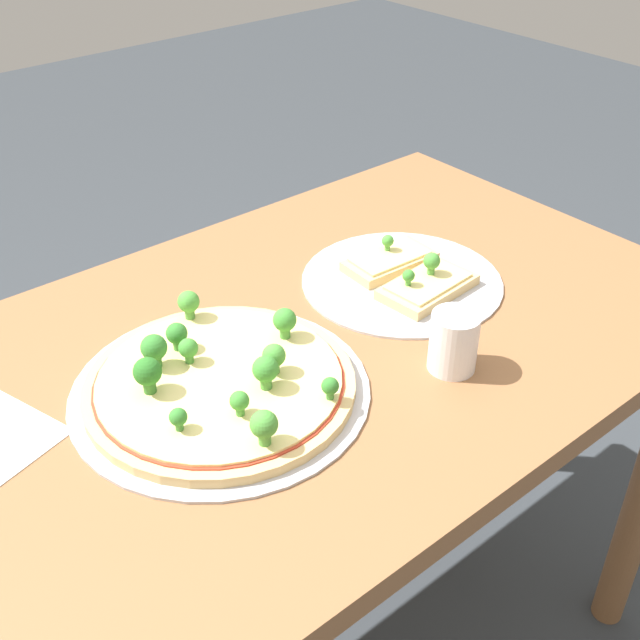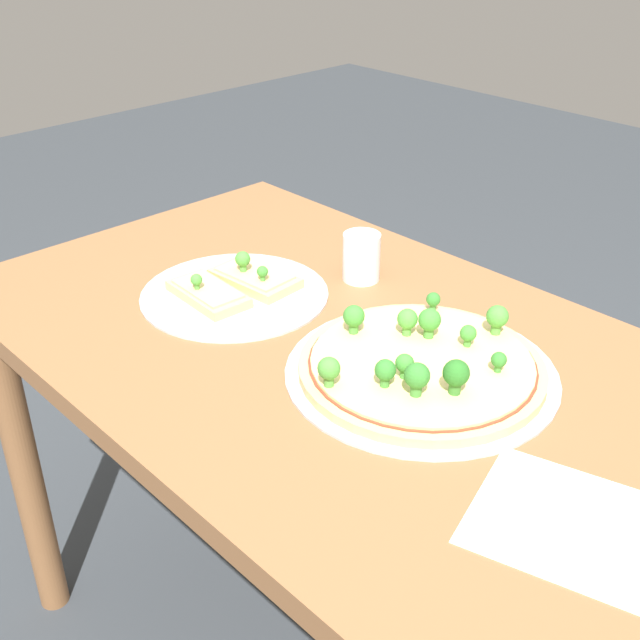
{
  "view_description": "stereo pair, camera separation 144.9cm",
  "coord_description": "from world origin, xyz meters",
  "px_view_note": "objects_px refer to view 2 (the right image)",
  "views": [
    {
      "loc": [
        0.47,
        0.71,
        1.43
      ],
      "look_at": [
        -0.12,
        0.0,
        0.79
      ],
      "focal_mm": 45.0,
      "sensor_mm": 36.0,
      "label": 1
    },
    {
      "loc": [
        0.64,
        -0.72,
        1.39
      ],
      "look_at": [
        -0.12,
        0.0,
        0.79
      ],
      "focal_mm": 45.0,
      "sensor_mm": 36.0,
      "label": 2
    }
  ],
  "objects_px": {
    "pizza_tray_slice": "(234,288)",
    "dining_table": "(375,422)",
    "pizza_tray_whole": "(421,365)",
    "drinking_cup": "(361,257)"
  },
  "relations": [
    {
      "from": "dining_table",
      "to": "pizza_tray_whole",
      "type": "xyz_separation_m",
      "value": [
        0.06,
        0.02,
        0.12
      ]
    },
    {
      "from": "pizza_tray_whole",
      "to": "pizza_tray_slice",
      "type": "xyz_separation_m",
      "value": [
        -0.37,
        -0.04,
        -0.01
      ]
    },
    {
      "from": "dining_table",
      "to": "pizza_tray_slice",
      "type": "relative_size",
      "value": 4.47
    },
    {
      "from": "dining_table",
      "to": "pizza_tray_whole",
      "type": "height_order",
      "value": "pizza_tray_whole"
    },
    {
      "from": "pizza_tray_slice",
      "to": "drinking_cup",
      "type": "distance_m",
      "value": 0.22
    },
    {
      "from": "pizza_tray_slice",
      "to": "pizza_tray_whole",
      "type": "bearing_deg",
      "value": 5.92
    },
    {
      "from": "dining_table",
      "to": "pizza_tray_slice",
      "type": "xyz_separation_m",
      "value": [
        -0.31,
        -0.02,
        0.11
      ]
    },
    {
      "from": "pizza_tray_slice",
      "to": "dining_table",
      "type": "bearing_deg",
      "value": 2.77
    },
    {
      "from": "dining_table",
      "to": "drinking_cup",
      "type": "bearing_deg",
      "value": 139.19
    },
    {
      "from": "pizza_tray_slice",
      "to": "drinking_cup",
      "type": "relative_size",
      "value": 3.76
    }
  ]
}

